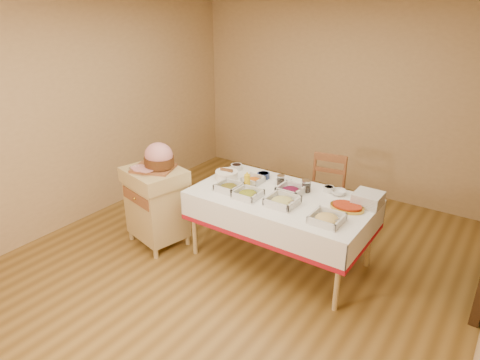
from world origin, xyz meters
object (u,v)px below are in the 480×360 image
butcher_cart (156,202)px  preserve_jar_left (281,181)px  dining_chair (325,194)px  mustard_bottle (247,181)px  plate_stack (368,199)px  brass_platter (347,207)px  preserve_jar_right (306,187)px  ham_on_board (158,158)px  bread_basket (227,175)px  dining_table (281,210)px

butcher_cart → preserve_jar_left: butcher_cart is taller
dining_chair → preserve_jar_left: (-0.26, -0.61, 0.33)m
mustard_bottle → plate_stack: 1.22m
butcher_cart → preserve_jar_left: bearing=30.8°
dining_chair → brass_platter: bearing=-54.2°
dining_chair → preserve_jar_right: dining_chair is taller
brass_platter → ham_on_board: bearing=-164.7°
plate_stack → butcher_cart: bearing=-160.3°
bread_basket → plate_stack: size_ratio=0.97×
preserve_jar_right → plate_stack: 0.63m
ham_on_board → dining_table: bearing=18.6°
mustard_bottle → preserve_jar_left: bearing=49.5°
ham_on_board → mustard_bottle: size_ratio=2.32×
bread_basket → brass_platter: size_ratio=0.76×
butcher_cart → brass_platter: butcher_cart is taller
butcher_cart → ham_on_board: (0.05, 0.04, 0.52)m
butcher_cart → brass_platter: (1.98, 0.57, 0.27)m
preserve_jar_right → dining_table: bearing=-124.0°
ham_on_board → brass_platter: bearing=15.3°
dining_table → butcher_cart: bearing=-160.6°
dining_chair → brass_platter: 0.97m
plate_stack → preserve_jar_left: bearing=-176.8°
dining_table → brass_platter: size_ratio=5.50×
butcher_cart → preserve_jar_right: 1.67m
dining_chair → preserve_jar_right: 0.70m
butcher_cart → preserve_jar_right: (1.48, 0.70, 0.31)m
dining_chair → mustard_bottle: (-0.50, -0.90, 0.36)m
plate_stack → brass_platter: plate_stack is taller
bread_basket → plate_stack: 1.53m
preserve_jar_left → preserve_jar_right: (0.30, -0.00, 0.01)m
ham_on_board → preserve_jar_left: ham_on_board is taller
preserve_jar_left → brass_platter: size_ratio=0.33×
ham_on_board → preserve_jar_left: 1.34m
butcher_cart → ham_on_board: 0.52m
ham_on_board → preserve_jar_left: bearing=30.5°
butcher_cart → mustard_bottle: bearing=24.1°
preserve_jar_right → mustard_bottle: mustard_bottle is taller
dining_table → plate_stack: size_ratio=7.03×
dining_chair → bread_basket: dining_chair is taller
mustard_bottle → bread_basket: (-0.33, 0.09, -0.04)m
ham_on_board → plate_stack: (2.07, 0.72, -0.20)m
mustard_bottle → preserve_jar_right: bearing=27.3°
bread_basket → plate_stack: (1.51, 0.25, 0.02)m
preserve_jar_right → mustard_bottle: size_ratio=0.65×
plate_stack → bread_basket: bearing=-170.6°
dining_chair → bread_basket: bearing=-136.0°
ham_on_board → plate_stack: size_ratio=1.74×
plate_stack → dining_chair: bearing=140.2°
preserve_jar_right → mustard_bottle: 0.62m
dining_chair → plate_stack: 0.94m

